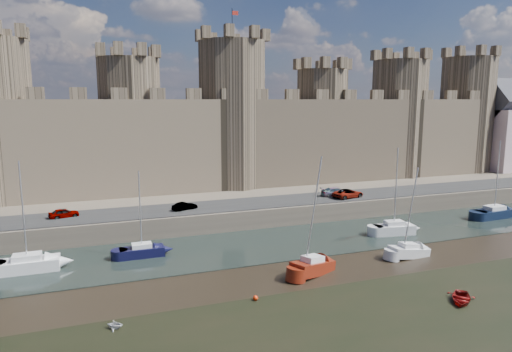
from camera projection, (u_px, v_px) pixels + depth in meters
The scene contains 18 objects.
ground at pixel (416, 347), 30.67m from camera, with size 160.00×160.00×0.00m, color black.
water_channel at pixel (278, 243), 52.92m from camera, with size 160.00×12.00×0.08m, color black.
quay at pixel (205, 181), 86.09m from camera, with size 160.00×60.00×2.50m, color #4C443A.
road at pixel (250, 203), 61.77m from camera, with size 160.00×7.00×0.10m, color black.
castle at pixel (217, 130), 73.03m from camera, with size 108.50×11.00×29.00m.
car_0 at pixel (64, 213), 54.39m from camera, with size 1.37×3.40×1.16m, color gray.
car_1 at pixel (185, 206), 58.09m from camera, with size 1.12×3.21×1.06m, color gray.
car_2 at pixel (337, 192), 66.39m from camera, with size 1.87×4.60×1.34m, color gray.
car_3 at pixel (348, 194), 65.27m from camera, with size 2.20×4.77×1.33m, color gray.
sailboat_0 at pixel (27, 264), 43.95m from camera, with size 5.76×2.24×10.77m.
sailboat_1 at pixel (142, 250), 48.04m from camera, with size 4.57×1.80×9.15m.
sailboat_2 at pixel (394, 228), 56.05m from camera, with size 5.20×2.68×10.70m.
sailboat_3 at pixel (494, 212), 63.96m from camera, with size 6.28×2.70×10.81m.
sailboat_4 at pixel (313, 266), 43.45m from camera, with size 5.20×3.75×11.35m.
sailboat_5 at pixel (409, 250), 48.18m from camera, with size 4.55×2.03×9.59m.
dinghy_3 at pixel (115, 325), 33.05m from camera, with size 1.09×0.66×1.26m, color silver.
dinghy_4 at pixel (461, 298), 37.48m from camera, with size 2.21×0.64×3.09m, color maroon.
buoy_1 at pixel (255, 298), 37.77m from camera, with size 0.44×0.44×0.44m, color red.
Camera 1 is at (-19.81, -22.96, 16.45)m, focal length 32.00 mm.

